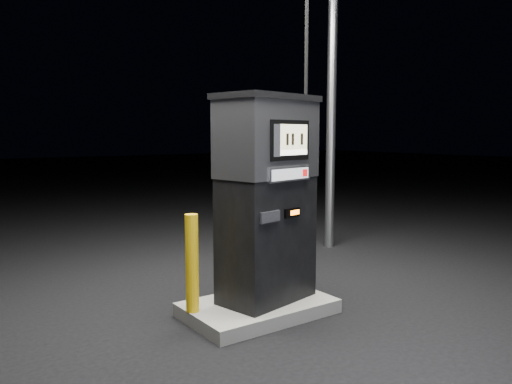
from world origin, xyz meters
TOP-DOWN VIEW (x-y plane):
  - ground at (0.00, 0.00)m, footprint 80.00×80.00m
  - pump_island at (0.00, 0.00)m, footprint 1.60×1.00m
  - fuel_dispenser at (0.13, 0.00)m, footprint 1.31×0.89m
  - bollard_left at (-0.74, 0.15)m, footprint 0.17×0.17m
  - bollard_right at (0.74, 0.12)m, footprint 0.14×0.14m

SIDE VIEW (x-z plane):
  - ground at x=0.00m, z-range 0.00..0.00m
  - pump_island at x=0.00m, z-range 0.00..0.15m
  - bollard_right at x=0.74m, z-range 0.15..0.96m
  - bollard_left at x=-0.74m, z-range 0.15..1.18m
  - fuel_dispenser at x=0.13m, z-range -1.04..3.66m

